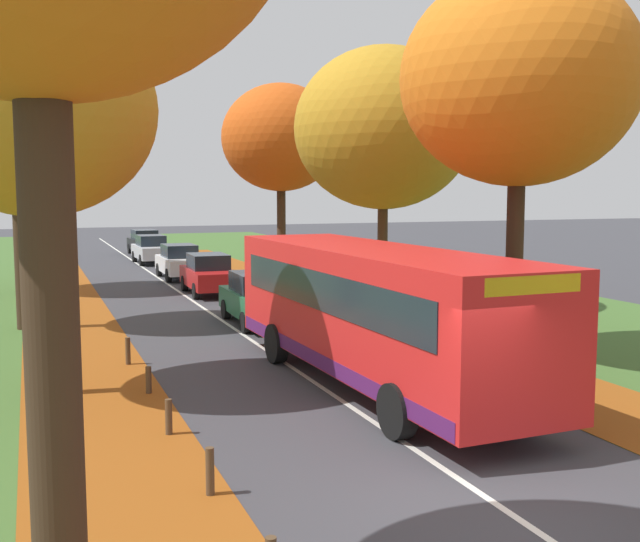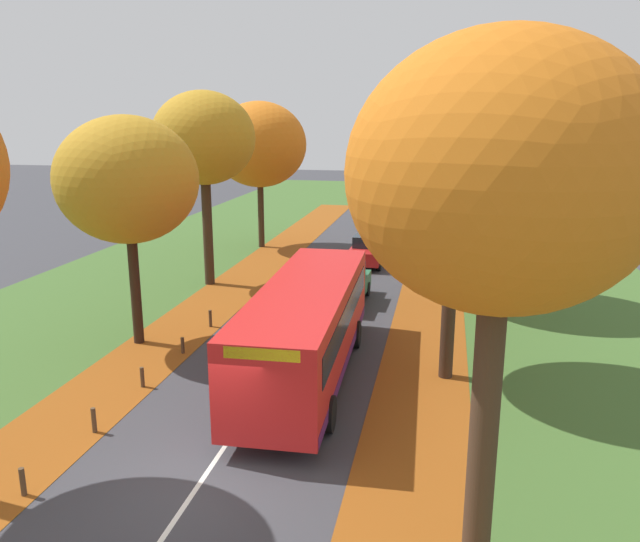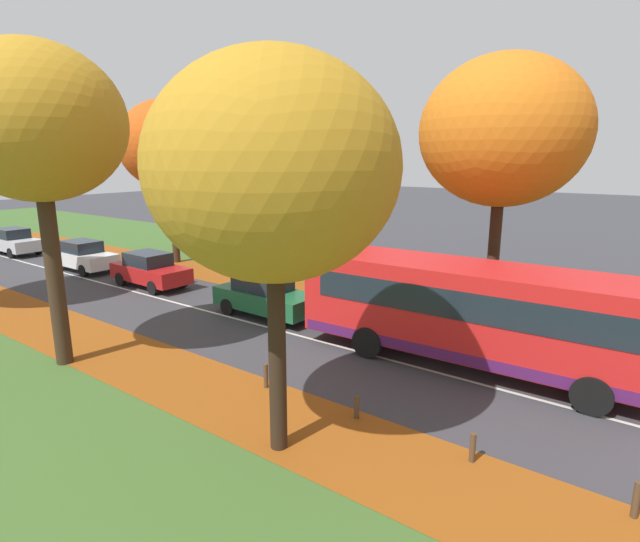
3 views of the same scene
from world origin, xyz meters
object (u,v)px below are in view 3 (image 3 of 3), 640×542
at_px(tree_right_far, 169,145).
at_px(bus, 477,310).
at_px(bollard_fourth, 473,448).
at_px(car_red_following, 150,270).
at_px(tree_right_mid, 314,149).
at_px(car_white_third_in_line, 83,256).
at_px(car_green_lead, 265,296).
at_px(bollard_third, 636,500).
at_px(car_silver_fourth_in_line, 13,241).
at_px(tree_left_mid, 36,124).
at_px(tree_right_near, 503,132).
at_px(tree_left_near, 273,169).
at_px(bollard_sixth, 266,376).
at_px(bollard_fifth, 357,407).

xyz_separation_m(tree_right_far, bus, (-4.25, -19.08, -4.90)).
distance_m(bollard_fourth, car_red_following, 17.76).
bearing_deg(bus, tree_right_mid, 63.03).
distance_m(tree_right_mid, car_white_third_in_line, 13.93).
distance_m(tree_right_mid, car_green_lead, 7.52).
relative_size(bollard_third, car_white_third_in_line, 0.16).
distance_m(bus, car_white_third_in_line, 21.27).
bearing_deg(tree_right_far, car_silver_fourth_in_line, 113.80).
bearing_deg(tree_left_mid, bus, -54.70).
bearing_deg(tree_right_near, bollard_third, -148.60).
xyz_separation_m(tree_left_near, tree_right_mid, (11.38, 7.62, 0.54)).
relative_size(bollard_third, bollard_sixth, 1.01).
height_order(tree_left_mid, bollard_third, tree_left_mid).
bearing_deg(tree_right_far, bollard_fourth, -113.27).
xyz_separation_m(car_red_following, car_white_third_in_line, (-0.09, 5.76, 0.00)).
bearing_deg(tree_right_mid, bus, -116.97).
distance_m(tree_right_near, bollard_fourth, 11.30).
distance_m(bollard_third, car_red_following, 20.45).
distance_m(tree_left_near, car_white_third_in_line, 21.05).
bearing_deg(car_silver_fourth_in_line, bollard_fourth, -98.11).
bearing_deg(car_silver_fourth_in_line, bollard_sixth, -99.87).
relative_size(tree_left_near, bollard_third, 11.69).
relative_size(tree_left_mid, car_white_third_in_line, 2.15).
bearing_deg(bollard_fifth, tree_right_mid, 41.46).
bearing_deg(bollard_sixth, car_silver_fourth_in_line, 80.13).
distance_m(tree_right_mid, car_silver_fourth_in_line, 21.22).
xyz_separation_m(bollard_fourth, bollard_sixth, (-0.01, 5.58, 0.02)).
bearing_deg(tree_right_far, bollard_fifth, -116.25).
bearing_deg(car_white_third_in_line, bollard_sixth, -104.67).
relative_size(tree_right_mid, bus, 0.87).
xyz_separation_m(bollard_sixth, car_white_third_in_line, (4.53, 17.31, 0.48)).
xyz_separation_m(bollard_third, bollard_fifth, (-0.01, 5.58, -0.05)).
bearing_deg(bollard_fifth, tree_left_mid, 105.39).
height_order(bollard_third, car_white_third_in_line, car_white_third_in_line).
distance_m(bollard_sixth, car_silver_fourth_in_line, 25.76).
xyz_separation_m(tree_left_mid, bollard_fifth, (2.41, -8.75, -6.57)).
bearing_deg(tree_right_far, bollard_third, -110.59).
bearing_deg(tree_left_mid, tree_right_mid, -2.16).
distance_m(tree_left_near, tree_left_mid, 8.15).
height_order(bollard_fourth, car_white_third_in_line, car_white_third_in_line).
relative_size(bus, car_silver_fourth_in_line, 2.47).
height_order(tree_left_near, bollard_fourth, tree_left_near).
bearing_deg(car_green_lead, tree_right_far, 68.25).
height_order(tree_right_far, bus, tree_right_far).
relative_size(tree_right_mid, tree_right_far, 1.00).
xyz_separation_m(tree_left_near, bollard_fifth, (1.97, -0.69, -5.50)).
relative_size(bollard_third, car_green_lead, 0.16).
relative_size(bollard_sixth, car_white_third_in_line, 0.16).
relative_size(bus, car_white_third_in_line, 2.49).
height_order(tree_right_near, bollard_third, tree_right_near).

